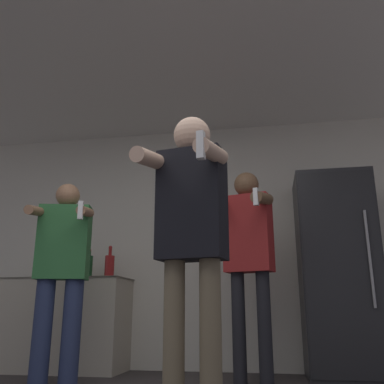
{
  "coord_description": "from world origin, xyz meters",
  "views": [
    {
      "loc": [
        0.75,
        -1.71,
        0.55
      ],
      "look_at": [
        0.34,
        0.56,
        1.2
      ],
      "focal_mm": 40.0,
      "sensor_mm": 36.0,
      "label": 1
    }
  ],
  "objects": [
    {
      "name": "bottle_brown_liquor",
      "position": [
        -1.18,
        2.44,
        1.01
      ],
      "size": [
        0.07,
        0.07,
        0.29
      ],
      "color": "#194723",
      "rests_on": "counter"
    },
    {
      "name": "bottle_red_label",
      "position": [
        -1.58,
        2.44,
        1.01
      ],
      "size": [
        0.09,
        0.09,
        0.32
      ],
      "color": "#194723",
      "rests_on": "counter"
    },
    {
      "name": "bottle_clear_vodka",
      "position": [
        -0.84,
        2.44,
        1.01
      ],
      "size": [
        0.1,
        0.1,
        0.32
      ],
      "color": "maroon",
      "rests_on": "counter"
    },
    {
      "name": "refrigerator",
      "position": [
        1.37,
        2.41,
        0.91
      ],
      "size": [
        0.68,
        0.65,
        1.81
      ],
      "color": "#262628",
      "rests_on": "ground_plane"
    },
    {
      "name": "person_woman_foreground",
      "position": [
        0.34,
        0.54,
        1.01
      ],
      "size": [
        0.49,
        0.53,
        1.65
      ],
      "color": "#75664C",
      "rests_on": "ground_plane"
    },
    {
      "name": "person_man_side",
      "position": [
        -0.91,
        1.56,
        0.9
      ],
      "size": [
        0.54,
        0.57,
        1.62
      ],
      "color": "navy",
      "rests_on": "ground_plane"
    },
    {
      "name": "person_spectator_back",
      "position": [
        0.58,
        1.94,
        1.09
      ],
      "size": [
        0.56,
        0.56,
        1.76
      ],
      "color": "black",
      "rests_on": "ground_plane"
    },
    {
      "name": "counter",
      "position": [
        -1.41,
        2.46,
        0.45
      ],
      "size": [
        1.5,
        0.56,
        0.89
      ],
      "color": "#BCB29E",
      "rests_on": "ground_plane"
    },
    {
      "name": "bottle_amber_bourbon",
      "position": [
        -1.36,
        2.44,
        0.99
      ],
      "size": [
        0.09,
        0.09,
        0.24
      ],
      "color": "maroon",
      "rests_on": "counter"
    },
    {
      "name": "ceiling_slab",
      "position": [
        0.0,
        1.36,
        2.57
      ],
      "size": [
        7.0,
        3.24,
        0.05
      ],
      "color": "silver",
      "rests_on": "wall_back"
    },
    {
      "name": "wall_back",
      "position": [
        0.0,
        2.75,
        1.27
      ],
      "size": [
        7.0,
        0.06,
        2.55
      ],
      "color": "beige",
      "rests_on": "ground_plane"
    },
    {
      "name": "bottle_tall_gin",
      "position": [
        -1.07,
        2.44,
        1.02
      ],
      "size": [
        0.08,
        0.08,
        0.3
      ],
      "color": "#194723",
      "rests_on": "counter"
    }
  ]
}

